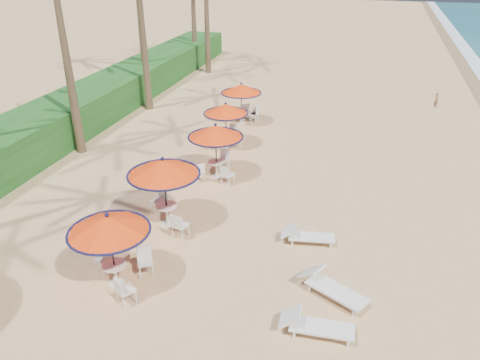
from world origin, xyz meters
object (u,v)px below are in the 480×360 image
object	(u,v)px
lounger_mid	(330,286)
station_4	(243,93)
station_2	(216,138)
station_3	(226,114)
lounger_near	(314,325)
lounger_far	(306,235)
station_1	(164,174)
station_0	(111,233)

from	to	relation	value
lounger_mid	station_4	bearing A→B (deg)	143.59
station_2	station_3	world-z (taller)	station_2
lounger_near	lounger_far	size ratio (longest dim) A/B	1.05
station_1	lounger_far	bearing A→B (deg)	1.89
station_3	lounger_far	xyz separation A→B (m)	(4.94, -7.14, -1.33)
station_4	lounger_far	xyz separation A→B (m)	(5.06, -10.56, -1.37)
lounger_mid	station_1	bearing A→B (deg)	-172.59
station_1	station_2	distance (m)	4.04
station_3	station_4	size ratio (longest dim) A/B	0.98
station_3	lounger_near	bearing A→B (deg)	-62.66
station_2	lounger_far	world-z (taller)	station_2
station_0	station_3	xyz separation A→B (m)	(-0.04, 10.66, -0.12)
station_4	lounger_near	xyz separation A→B (m)	(5.86, -14.52, -1.35)
station_1	lounger_mid	xyz separation A→B (m)	(5.85, -2.25, -1.63)
station_1	station_4	bearing A→B (deg)	91.27
lounger_far	station_4	bearing A→B (deg)	106.80
lounger_far	station_3	bearing A→B (deg)	115.88
station_2	lounger_mid	xyz separation A→B (m)	(5.38, -6.25, -1.40)
station_1	lounger_mid	bearing A→B (deg)	-21.01
station_2	lounger_near	bearing A→B (deg)	-56.60
lounger_near	station_3	bearing A→B (deg)	114.23
station_0	lounger_far	world-z (taller)	station_0
station_4	station_0	bearing A→B (deg)	-89.36
lounger_near	lounger_far	xyz separation A→B (m)	(-0.80, 3.97, -0.02)
station_0	station_4	world-z (taller)	station_0
station_4	lounger_far	distance (m)	11.79
station_1	lounger_far	size ratio (longest dim) A/B	1.42
station_4	lounger_mid	distance (m)	14.38
station_3	lounger_mid	world-z (taller)	station_3
station_0	station_2	world-z (taller)	station_0
station_1	lounger_mid	size ratio (longest dim) A/B	1.24
lounger_mid	lounger_far	world-z (taller)	lounger_mid
station_4	lounger_far	world-z (taller)	station_4
station_2	station_3	distance (m)	3.35
lounger_far	station_0	bearing A→B (deg)	-153.08
station_2	station_1	bearing A→B (deg)	-96.77
station_1	station_2	world-z (taller)	station_1
station_0	station_1	world-z (taller)	station_1
station_0	station_4	bearing A→B (deg)	90.64
station_4	station_2	bearing A→B (deg)	-83.94
station_4	lounger_near	distance (m)	15.72
station_2	lounger_mid	world-z (taller)	station_2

